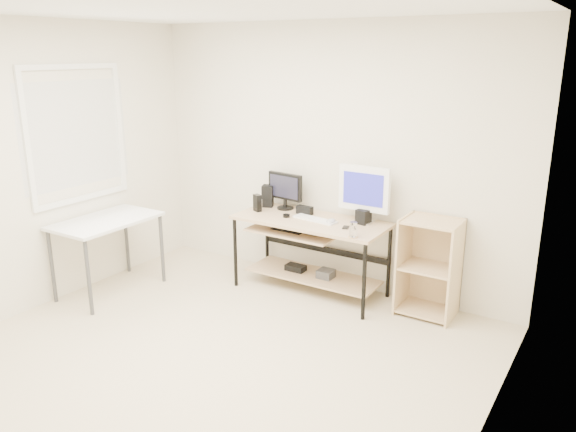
# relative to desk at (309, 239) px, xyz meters

# --- Properties ---
(room) EXTENTS (4.01, 4.01, 2.62)m
(room) POSITION_rel_desk_xyz_m (-0.11, -1.62, 0.78)
(room) COLOR beige
(room) RESTS_ON ground
(desk) EXTENTS (1.50, 0.65, 0.75)m
(desk) POSITION_rel_desk_xyz_m (0.00, 0.00, 0.00)
(desk) COLOR tan
(desk) RESTS_ON ground
(side_table) EXTENTS (0.60, 1.00, 0.75)m
(side_table) POSITION_rel_desk_xyz_m (-1.65, -1.06, 0.13)
(side_table) COLOR white
(side_table) RESTS_ON ground
(shelf_unit) EXTENTS (0.50, 0.40, 0.90)m
(shelf_unit) POSITION_rel_desk_xyz_m (1.18, 0.16, -0.09)
(shelf_unit) COLOR #DBBB89
(shelf_unit) RESTS_ON ground
(black_monitor) EXTENTS (0.41, 0.17, 0.37)m
(black_monitor) POSITION_rel_desk_xyz_m (-0.39, 0.18, 0.43)
(black_monitor) COLOR black
(black_monitor) RESTS_ON desk
(white_imac) EXTENTS (0.51, 0.16, 0.54)m
(white_imac) POSITION_rel_desk_xyz_m (0.49, 0.17, 0.52)
(white_imac) COLOR silver
(white_imac) RESTS_ON desk
(keyboard) EXTENTS (0.47, 0.19, 0.02)m
(keyboard) POSITION_rel_desk_xyz_m (0.07, -0.01, 0.22)
(keyboard) COLOR white
(keyboard) RESTS_ON desk
(mouse) EXTENTS (0.09, 0.13, 0.04)m
(mouse) POSITION_rel_desk_xyz_m (0.25, -0.02, 0.23)
(mouse) COLOR #B8B8BE
(mouse) RESTS_ON desk
(center_speaker) EXTENTS (0.17, 0.08, 0.08)m
(center_speaker) POSITION_rel_desk_xyz_m (-0.12, 0.12, 0.25)
(center_speaker) COLOR black
(center_speaker) RESTS_ON desk
(speaker_left) EXTENTS (0.15, 0.15, 0.23)m
(speaker_left) POSITION_rel_desk_xyz_m (-0.59, 0.16, 0.33)
(speaker_left) COLOR black
(speaker_left) RESTS_ON desk
(speaker_right) EXTENTS (0.13, 0.13, 0.14)m
(speaker_right) POSITION_rel_desk_xyz_m (0.51, 0.14, 0.28)
(speaker_right) COLOR black
(speaker_right) RESTS_ON desk
(audio_controller) EXTENTS (0.10, 0.09, 0.17)m
(audio_controller) POSITION_rel_desk_xyz_m (-0.58, -0.04, 0.30)
(audio_controller) COLOR black
(audio_controller) RESTS_ON desk
(volume_puck) EXTENTS (0.09, 0.09, 0.03)m
(volume_puck) POSITION_rel_desk_xyz_m (-0.21, -0.07, 0.23)
(volume_puck) COLOR black
(volume_puck) RESTS_ON desk
(smartphone) EXTENTS (0.08, 0.11, 0.01)m
(smartphone) POSITION_rel_desk_xyz_m (0.43, -0.07, 0.22)
(smartphone) COLOR black
(smartphone) RESTS_ON desk
(coaster) EXTENTS (0.09, 0.09, 0.01)m
(coaster) POSITION_rel_desk_xyz_m (0.61, -0.28, 0.21)
(coaster) COLOR #B0834F
(coaster) RESTS_ON desk
(drinking_glass) EXTENTS (0.07, 0.07, 0.13)m
(drinking_glass) POSITION_rel_desk_xyz_m (0.61, -0.28, 0.28)
(drinking_glass) COLOR white
(drinking_glass) RESTS_ON coaster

